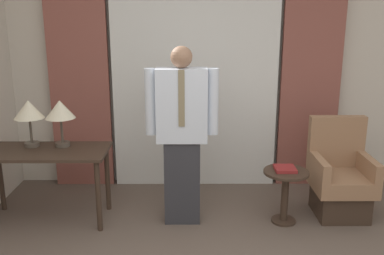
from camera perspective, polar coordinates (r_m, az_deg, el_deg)
The scene contains 11 objects.
wall_back at distance 5.00m, azimuth 0.39°, elevation 7.65°, with size 10.00×0.06×2.70m.
curtain_sheer_center at distance 4.88m, azimuth 0.41°, elevation 6.76°, with size 1.87×0.06×2.58m.
curtain_drape_left at distance 5.03m, azimuth -14.82°, elevation 6.52°, with size 0.67×0.06×2.58m.
curtain_drape_right at distance 5.06m, azimuth 15.55°, elevation 6.52°, with size 0.67×0.06×2.58m.
desk at distance 4.36m, azimuth -19.07°, elevation -4.17°, with size 1.22×0.58×0.72m.
table_lamp_left at distance 4.40m, azimuth -20.93°, elevation 2.02°, with size 0.29×0.29×0.46m.
table_lamp_right at distance 4.31m, azimuth -17.17°, elevation 2.07°, with size 0.29×0.29×0.46m.
person at distance 4.01m, azimuth -1.35°, elevation -0.43°, with size 0.68×0.22×1.71m.
armchair at distance 4.60m, azimuth 19.10°, elevation -6.71°, with size 0.57×0.58×0.98m.
side_table at distance 4.26m, azimuth 12.33°, elevation -7.82°, with size 0.43×0.43×0.53m.
book at distance 4.21m, azimuth 12.30°, elevation -5.39°, with size 0.20×0.21×0.03m.
Camera 1 is at (-0.06, -2.02, 1.99)m, focal length 40.00 mm.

